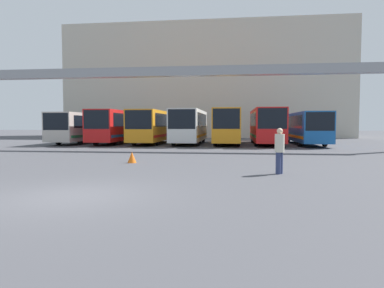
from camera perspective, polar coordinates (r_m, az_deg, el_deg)
name	(u,v)px	position (r m, az deg, el deg)	size (l,w,h in m)	color
ground_plane	(70,197)	(9.83, -19.62, -8.28)	(200.00, 200.00, 0.00)	#47474C
building_backdrop	(207,84)	(55.20, 2.51, 9.98)	(42.20, 12.00, 16.69)	#B7B2A3
overhead_gantry	(177,79)	(26.50, -2.52, 10.74)	(32.92, 0.80, 6.28)	gray
bus_slot_0	(84,126)	(37.18, -17.54, 2.87)	(2.57, 11.45, 3.03)	beige
bus_slot_1	(118,125)	(35.56, -12.28, 3.14)	(2.49, 10.95, 3.26)	red
bus_slot_2	(154,125)	(34.64, -6.41, 3.17)	(2.56, 11.20, 3.24)	orange
bus_slot_3	(190,125)	(33.69, -0.38, 3.24)	(2.53, 10.63, 3.29)	silver
bus_slot_4	(228,124)	(33.92, 5.95, 3.26)	(2.44, 11.64, 3.33)	orange
bus_slot_5	(266,124)	(33.78, 12.23, 3.21)	(2.56, 11.11, 3.34)	red
bus_slot_6	(305,126)	(34.70, 18.27, 2.81)	(2.45, 11.90, 3.01)	#1959A5
pedestrian_mid_right	(279,150)	(13.74, 14.37, -0.92)	(0.37, 0.37, 1.79)	navy
traffic_cone	(132,157)	(17.48, -9.98, -2.20)	(0.45, 0.45, 0.56)	orange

